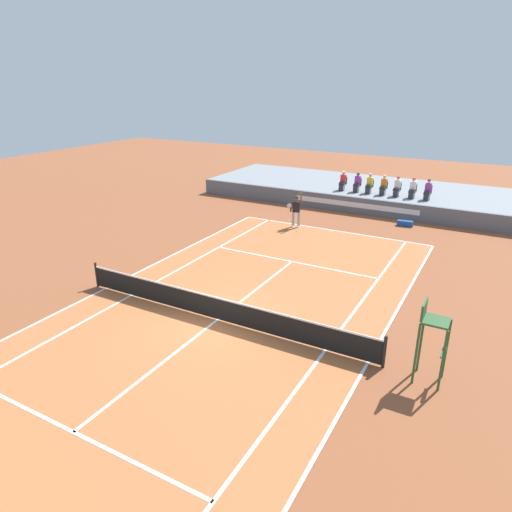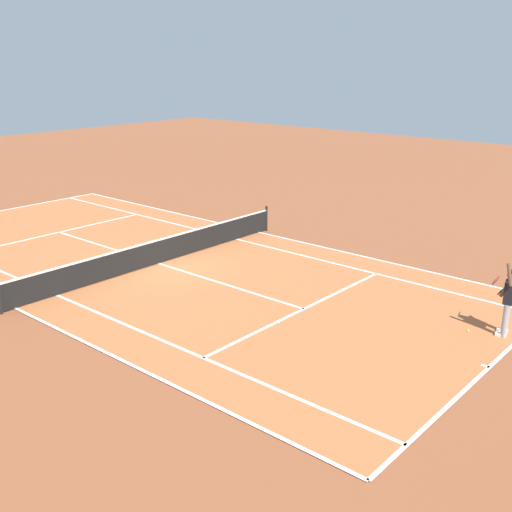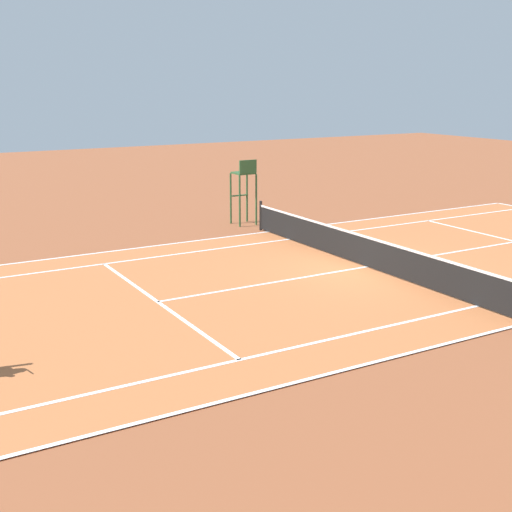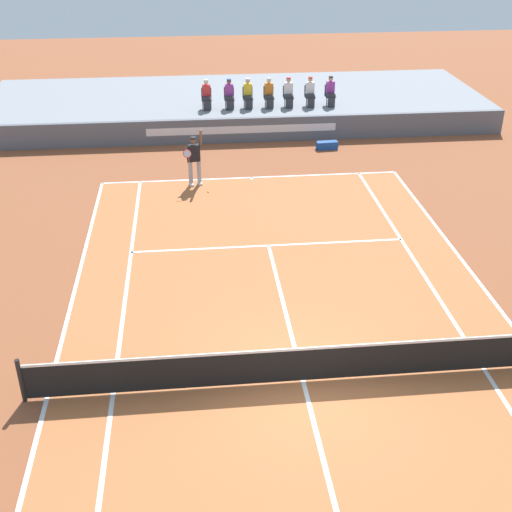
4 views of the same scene
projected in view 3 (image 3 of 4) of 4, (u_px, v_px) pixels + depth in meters
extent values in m
plane|color=brown|center=(366.00, 268.00, 19.56)|extent=(80.00, 80.00, 0.00)
cube|color=#B76638|center=(366.00, 267.00, 19.56)|extent=(10.98, 23.78, 0.02)
cube|color=white|center=(267.00, 232.00, 24.15)|extent=(0.10, 23.78, 0.01)
cube|color=white|center=(476.00, 306.00, 16.11)|extent=(0.10, 23.78, 0.01)
cube|color=white|center=(288.00, 239.00, 23.00)|extent=(0.10, 23.78, 0.01)
cube|color=white|center=(158.00, 302.00, 16.44)|extent=(8.22, 0.10, 0.01)
cube|color=white|center=(366.00, 267.00, 19.56)|extent=(0.10, 12.80, 0.01)
cylinder|color=black|center=(261.00, 216.00, 24.40)|extent=(0.10, 0.10, 1.07)
cube|color=black|center=(366.00, 252.00, 19.44)|extent=(11.78, 0.02, 0.84)
cube|color=white|center=(367.00, 237.00, 19.34)|extent=(11.78, 0.03, 0.06)
cylinder|color=#2D562D|center=(231.00, 199.00, 25.49)|extent=(0.07, 0.07, 1.90)
cylinder|color=#2D562D|center=(247.00, 197.00, 25.83)|extent=(0.07, 0.07, 1.90)
cylinder|color=#2D562D|center=(240.00, 201.00, 24.91)|extent=(0.07, 0.07, 1.90)
cylinder|color=#2D562D|center=(256.00, 200.00, 25.25)|extent=(0.07, 0.07, 1.90)
cube|color=#2D562D|center=(243.00, 173.00, 25.13)|extent=(0.70, 0.70, 0.06)
cube|color=#2D562D|center=(248.00, 167.00, 24.77)|extent=(0.06, 0.70, 0.48)
cube|color=#2D562D|center=(239.00, 195.00, 25.61)|extent=(0.10, 0.70, 0.04)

